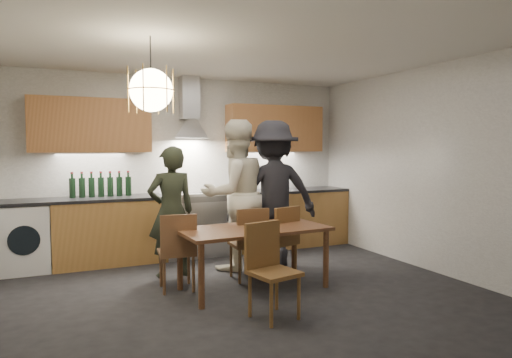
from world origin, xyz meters
name	(u,v)px	position (x,y,z in m)	size (l,w,h in m)	color
ground	(246,293)	(0.00, 0.00, 0.00)	(5.00, 5.00, 0.00)	black
room_shell	(246,134)	(0.00, 0.00, 1.71)	(5.02, 4.52, 2.61)	white
counter_run	(196,224)	(0.02, 1.95, 0.45)	(5.00, 0.62, 0.90)	tan
range_stove	(194,225)	(0.00, 1.94, 0.44)	(0.90, 0.60, 0.92)	silver
wall_fixtures	(191,126)	(0.00, 2.07, 1.87)	(4.30, 0.54, 1.10)	#C8864D
pendant_lamp	(151,90)	(-1.00, -0.10, 2.10)	(0.43, 0.43, 0.70)	black
dining_table	(254,235)	(0.15, 0.13, 0.61)	(1.67, 0.90, 0.68)	brown
chair_back_left	(178,247)	(-0.65, 0.37, 0.49)	(0.43, 0.43, 0.86)	brown
chair_back_mid	(250,239)	(0.23, 0.42, 0.49)	(0.41, 0.41, 0.86)	brown
chair_back_right	(282,237)	(0.63, 0.39, 0.50)	(0.48, 0.48, 0.86)	brown
chair_front	(269,263)	(-0.06, -0.68, 0.50)	(0.47, 0.47, 0.87)	brown
person_left	(171,212)	(-0.56, 0.99, 0.79)	(0.58, 0.38, 1.58)	black
person_mid	(235,195)	(0.27, 1.01, 0.96)	(0.93, 0.73, 1.92)	beige
person_right	(273,193)	(0.81, 0.98, 0.96)	(1.24, 0.71, 1.92)	black
mixing_bowl	(271,188)	(1.23, 1.93, 0.93)	(0.28, 0.28, 0.07)	#B3B4B7
stock_pot	(296,185)	(1.70, 1.96, 0.97)	(0.20, 0.20, 0.14)	#AFAFB3
wine_bottles	(101,184)	(-1.27, 2.03, 1.07)	(0.80, 0.08, 0.34)	black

